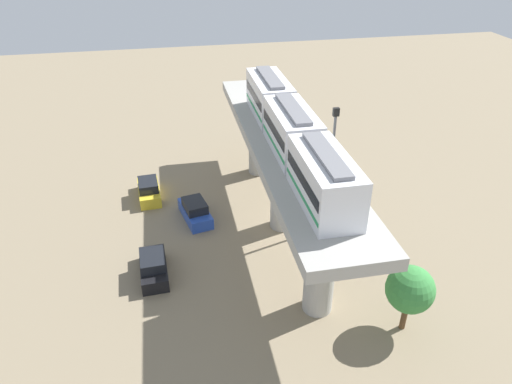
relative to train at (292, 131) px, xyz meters
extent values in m
plane|color=#84755B|center=(0.00, -1.85, -9.13)|extent=(120.00, 120.00, 0.00)
cylinder|color=#A8A59E|center=(0.00, -11.23, -5.73)|extent=(1.90, 1.90, 6.80)
cylinder|color=#A8A59E|center=(0.00, -1.85, -5.73)|extent=(1.90, 1.90, 6.80)
cylinder|color=#A8A59E|center=(0.00, 7.52, -5.73)|extent=(1.90, 1.90, 6.80)
cube|color=#A8A59E|center=(0.00, -1.85, -1.93)|extent=(5.20, 28.85, 0.80)
cube|color=white|center=(0.00, -6.95, -0.03)|extent=(2.60, 6.60, 3.00)
cube|color=black|center=(0.00, -6.95, 0.22)|extent=(2.64, 6.07, 0.70)
cube|color=#1E8C4C|center=(0.00, -6.95, -0.78)|extent=(2.64, 6.34, 0.24)
cube|color=slate|center=(0.00, -6.95, 1.59)|extent=(1.10, 5.61, 0.24)
cube|color=white|center=(0.00, 0.00, -0.03)|extent=(2.60, 6.60, 3.00)
cube|color=black|center=(0.00, 0.00, 0.22)|extent=(2.64, 6.07, 0.70)
cube|color=#1E8C4C|center=(0.00, 0.00, -0.78)|extent=(2.64, 6.34, 0.24)
cube|color=slate|center=(0.00, 0.00, 1.59)|extent=(1.10, 5.61, 0.24)
cube|color=white|center=(0.00, 6.95, -0.03)|extent=(2.60, 6.60, 3.00)
cube|color=black|center=(0.00, 6.95, 0.22)|extent=(2.64, 6.07, 0.70)
cube|color=#1E8C4C|center=(0.00, 6.95, -0.78)|extent=(2.64, 6.34, 0.24)
cube|color=slate|center=(0.00, 6.95, 1.59)|extent=(1.10, 5.61, 0.24)
cube|color=#284CB7|center=(6.77, -4.23, -8.63)|extent=(2.66, 4.49, 1.00)
cube|color=black|center=(6.77, -4.08, -7.75)|extent=(2.09, 2.60, 0.76)
cube|color=yellow|center=(10.49, -8.42, -8.63)|extent=(2.10, 4.32, 1.00)
cube|color=black|center=(10.49, -8.27, -7.75)|extent=(1.80, 2.41, 0.76)
cube|color=black|center=(10.24, 2.23, -8.63)|extent=(2.00, 4.28, 1.00)
cube|color=black|center=(10.24, 2.38, -7.75)|extent=(1.75, 2.38, 0.76)
cylinder|color=brown|center=(-4.62, 10.19, -7.97)|extent=(0.36, 0.36, 2.33)
sphere|color=#38843D|center=(-4.62, 10.19, -6.02)|extent=(2.87, 2.87, 2.87)
cylinder|color=#4C4C51|center=(-3.40, -0.87, -4.33)|extent=(0.20, 0.20, 9.60)
cube|color=black|center=(-3.40, -0.87, 0.77)|extent=(0.44, 0.28, 0.60)
camera|label=1|loc=(8.22, 28.72, 13.00)|focal=33.22mm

